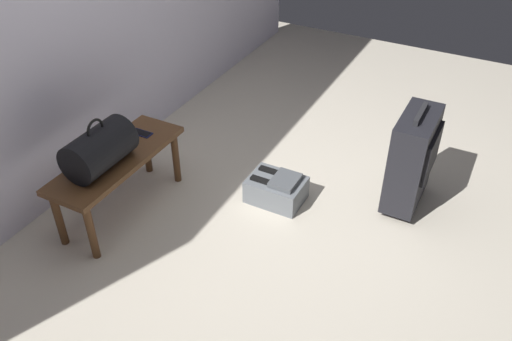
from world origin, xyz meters
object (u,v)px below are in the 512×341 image
bench (118,165)px  duffel_bag_black (99,149)px  backpack_grey (277,189)px  suitcase_upright_charcoal (412,159)px  cell_phone (142,133)px

bench → duffel_bag_black: (-0.12, 0.00, 0.20)m
bench → backpack_grey: bench is taller
suitcase_upright_charcoal → duffel_bag_black: bearing=122.8°
duffel_bag_black → cell_phone: size_ratio=3.06×
duffel_bag_black → bench: bearing=0.0°
bench → backpack_grey: size_ratio=2.63×
bench → suitcase_upright_charcoal: (0.95, -1.66, 0.01)m
duffel_bag_black → cell_phone: 0.44m
cell_phone → duffel_bag_black: bearing=-176.7°
bench → duffel_bag_black: duffel_bag_black is taller
duffel_bag_black → cell_phone: (0.42, 0.02, -0.13)m
bench → suitcase_upright_charcoal: 1.92m
duffel_bag_black → backpack_grey: (0.70, -0.87, -0.48)m
suitcase_upright_charcoal → backpack_grey: 0.92m
cell_phone → suitcase_upright_charcoal: suitcase_upright_charcoal is taller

